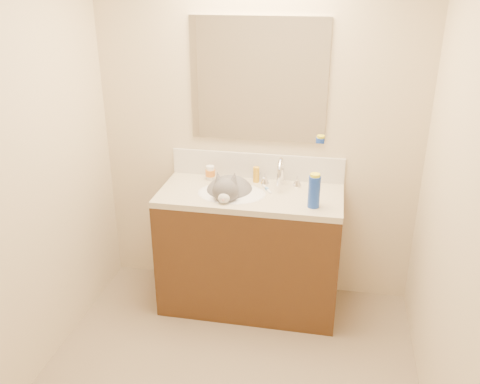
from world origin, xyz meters
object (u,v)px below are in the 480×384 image
at_px(faucet, 281,175).
at_px(basin, 232,203).
at_px(vanity_cabinet, 250,252).
at_px(amber_bottle, 256,175).
at_px(cat, 229,194).
at_px(pill_bottle, 210,173).
at_px(spray_can, 314,192).
at_px(silver_jar, 257,177).

bearing_deg(faucet, basin, -150.88).
bearing_deg(vanity_cabinet, faucet, 37.29).
distance_m(basin, faucet, 0.38).
distance_m(faucet, amber_bottle, 0.18).
height_order(faucet, amber_bottle, faucet).
height_order(basin, cat, cat).
relative_size(faucet, cat, 0.61).
bearing_deg(amber_bottle, cat, -128.24).
xyz_separation_m(faucet, cat, (-0.32, -0.14, -0.11)).
bearing_deg(pill_bottle, amber_bottle, 1.85).
xyz_separation_m(cat, pill_bottle, (-0.17, 0.18, 0.07)).
height_order(basin, spray_can, spray_can).
relative_size(cat, amber_bottle, 4.26).
bearing_deg(spray_can, basin, 168.01).
bearing_deg(silver_jar, amber_bottle, -100.71).
relative_size(vanity_cabinet, amber_bottle, 11.16).
distance_m(vanity_cabinet, amber_bottle, 0.54).
bearing_deg(faucet, cat, -157.02).
relative_size(amber_bottle, spray_can, 0.54).
distance_m(faucet, silver_jar, 0.19).
relative_size(vanity_cabinet, silver_jar, 19.64).
xyz_separation_m(silver_jar, amber_bottle, (-0.00, -0.02, 0.02)).
relative_size(vanity_cabinet, faucet, 4.29).
xyz_separation_m(basin, silver_jar, (0.13, 0.24, 0.10)).
height_order(vanity_cabinet, basin, basin).
distance_m(vanity_cabinet, spray_can, 0.70).
height_order(vanity_cabinet, silver_jar, silver_jar).
distance_m(cat, pill_bottle, 0.26).
xyz_separation_m(pill_bottle, amber_bottle, (0.32, 0.01, 0.01)).
bearing_deg(amber_bottle, faucet, -17.00).
bearing_deg(basin, vanity_cabinet, 14.04).
relative_size(basin, spray_can, 2.25).
height_order(pill_bottle, amber_bottle, amber_bottle).
xyz_separation_m(faucet, silver_jar, (-0.17, 0.08, -0.06)).
bearing_deg(vanity_cabinet, basin, -165.96).
bearing_deg(basin, pill_bottle, 132.73).
height_order(silver_jar, amber_bottle, amber_bottle).
distance_m(vanity_cabinet, basin, 0.40).
relative_size(vanity_cabinet, pill_bottle, 12.33).
bearing_deg(basin, cat, 127.17).
distance_m(vanity_cabinet, cat, 0.45).
bearing_deg(faucet, silver_jar, 156.04).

